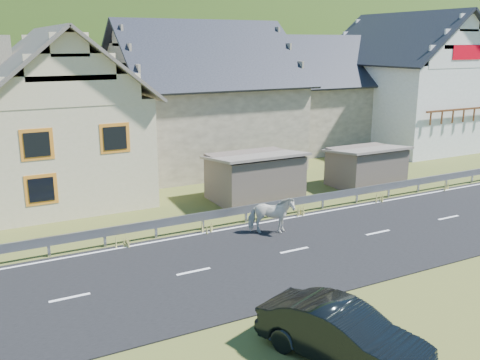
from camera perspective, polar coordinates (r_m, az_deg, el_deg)
ground at (r=22.17m, az=14.49°, el=-5.55°), size 160.00×160.00×0.00m
road at (r=22.16m, az=14.49°, el=-5.50°), size 60.00×7.00×0.04m
lane_markings at (r=22.15m, az=14.50°, el=-5.44°), size 60.00×6.60×0.01m
guardrail at (r=24.67m, az=8.84°, el=-1.83°), size 28.10×0.09×0.75m
shed_left at (r=25.75m, az=1.56°, el=0.26°), size 4.30×3.30×2.40m
shed_right at (r=29.07m, az=13.28°, el=1.32°), size 3.80×2.90×2.20m
house_cream at (r=27.71m, az=-19.00°, el=7.35°), size 7.80×9.80×8.30m
house_stone_a at (r=33.13m, az=-4.22°, el=9.60°), size 10.80×9.80×8.90m
house_stone_b at (r=39.89m, az=8.02°, el=9.75°), size 9.80×8.80×8.10m
house_white at (r=41.46m, az=17.41°, el=10.56°), size 8.80×10.80×9.70m
mountain at (r=198.06m, az=-22.22°, el=5.42°), size 440.00×280.00×260.00m
horse at (r=21.17m, az=3.34°, el=-3.76°), size 1.48×1.97×1.52m
car at (r=13.40m, az=10.91°, el=-15.86°), size 2.92×4.48×1.40m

